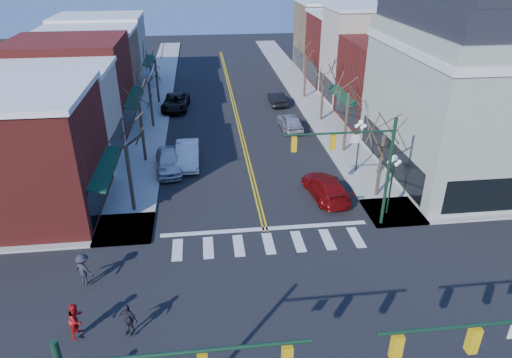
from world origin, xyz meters
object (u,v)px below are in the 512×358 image
object	(u,v)px
victorian_corner	(477,87)
car_left_near	(168,161)
lamppost_corner	(392,175)
car_right_near	(326,187)
pedestrian_red_b	(76,320)
pedestrian_dark_a	(128,319)
car_left_far	(176,102)
car_right_far	(277,98)
car_left_mid	(188,154)
car_right_mid	(290,122)
lamppost_midblock	(359,137)
pedestrian_dark_b	(84,269)

from	to	relation	value
victorian_corner	car_left_near	world-z (taller)	victorian_corner
lamppost_corner	car_right_near	distance (m)	5.00
pedestrian_red_b	pedestrian_dark_a	world-z (taller)	pedestrian_red_b
car_left_far	car_right_near	world-z (taller)	car_left_far
car_left_near	car_right_far	size ratio (longest dim) A/B	1.12
car_left_far	pedestrian_red_b	xyz separation A→B (m)	(-3.16, -32.46, 0.23)
pedestrian_dark_a	victorian_corner	bearing A→B (deg)	60.71
car_left_mid	car_right_near	xyz separation A→B (m)	(9.71, -6.69, -0.09)
car_right_near	car_right_far	xyz separation A→B (m)	(0.00, 21.38, -0.04)
car_right_mid	pedestrian_red_b	size ratio (longest dim) A/B	2.64
lamppost_midblock	car_right_mid	distance (m)	10.71
victorian_corner	lamppost_corner	distance (m)	10.89
car_left_far	pedestrian_dark_b	world-z (taller)	pedestrian_dark_b
car_left_mid	car_left_far	distance (m)	14.43
car_right_near	pedestrian_dark_a	xyz separation A→B (m)	(-12.10, -11.61, 0.21)
car_right_near	pedestrian_dark_a	distance (m)	16.77
lamppost_midblock	victorian_corner	bearing A→B (deg)	-3.45
pedestrian_dark_b	car_left_near	bearing A→B (deg)	-71.62
lamppost_corner	car_right_near	world-z (taller)	lamppost_corner
car_left_mid	pedestrian_red_b	distance (m)	18.70
lamppost_corner	car_right_far	world-z (taller)	lamppost_corner
lamppost_corner	car_left_mid	size ratio (longest dim) A/B	0.84
victorian_corner	car_right_near	world-z (taller)	victorian_corner
car_right_mid	victorian_corner	bearing A→B (deg)	134.85
car_right_mid	car_right_far	distance (m)	7.88
pedestrian_red_b	car_left_near	bearing A→B (deg)	6.97
car_left_far	pedestrian_red_b	world-z (taller)	pedestrian_red_b
lamppost_corner	car_right_near	bearing A→B (deg)	139.31
car_left_mid	lamppost_corner	bearing A→B (deg)	-35.99
pedestrian_red_b	victorian_corner	bearing A→B (deg)	-43.37
car_right_mid	car_right_far	bearing A→B (deg)	-93.45
car_right_mid	car_right_far	world-z (taller)	car_right_mid
lamppost_midblock	car_right_near	size ratio (longest dim) A/B	0.83
lamppost_corner	car_right_near	xyz separation A→B (m)	(-3.40, 2.92, -2.20)
lamppost_corner	car_right_near	size ratio (longest dim) A/B	0.83
car_right_far	pedestrian_dark_a	distance (m)	35.14
lamppost_corner	car_right_mid	distance (m)	16.91
car_right_mid	pedestrian_dark_a	size ratio (longest dim) A/B	2.83
victorian_corner	pedestrian_red_b	bearing A→B (deg)	-150.90
car_right_far	pedestrian_red_b	xyz separation A→B (m)	(-14.36, -32.81, 0.31)
lamppost_midblock	car_left_mid	size ratio (longest dim) A/B	0.84
pedestrian_dark_b	car_right_mid	bearing A→B (deg)	-91.29
lamppost_midblock	car_left_near	bearing A→B (deg)	172.39
car_right_near	car_right_mid	distance (m)	13.50
car_left_far	car_right_mid	distance (m)	13.50
lamppost_corner	lamppost_midblock	distance (m)	6.50
victorian_corner	car_left_mid	distance (m)	22.48
car_right_near	pedestrian_dark_a	bearing A→B (deg)	36.58
car_left_far	pedestrian_dark_b	distance (m)	29.07
victorian_corner	car_right_far	distance (m)	22.52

